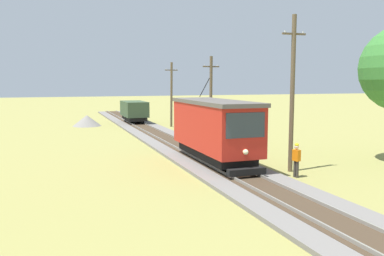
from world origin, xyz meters
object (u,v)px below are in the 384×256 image
Objects in this scene: utility_pole_near_tram at (292,93)px; freight_car at (134,111)px; track_worker at (296,158)px; gravel_pile at (87,121)px; utility_pole_far at (171,94)px; red_tram at (214,128)px; utility_pole_mid at (211,98)px.

freight_car is at bearing 96.91° from utility_pole_near_tram.
utility_pole_near_tram reaches higher than track_worker.
track_worker is at bearing -73.91° from gravel_pile.
track_worker is at bearing -91.15° from utility_pole_far.
utility_pole_near_tram is at bearing -90.00° from utility_pole_far.
track_worker is (2.80, -28.38, -0.57)m from freight_car.
red_tram is 9.41m from utility_pole_mid.
utility_pole_far is (3.28, 20.08, 1.37)m from red_tram.
utility_pole_far is 24.45m from track_worker.
utility_pole_far reaches higher than freight_car.
red_tram is 2.73× the size of gravel_pile.
gravel_pile is (-5.33, 23.92, -1.59)m from red_tram.
freight_car is 2.91× the size of track_worker.
utility_pole_mid is at bearing -60.49° from gravel_pile.
red_tram reaches higher than freight_car.
utility_pole_near_tram is 11.69m from utility_pole_mid.
red_tram is 20.39m from utility_pole_far.
utility_pole_mid is (3.28, 8.72, 1.36)m from red_tram.
track_worker is (-0.49, -24.31, -2.58)m from utility_pole_far.
freight_car is 28.52m from track_worker.
utility_pole_mid is at bearing -106.67° from track_worker.
freight_car is at bearing 128.85° from utility_pole_far.
utility_pole_far reaches higher than gravel_pile.
freight_car is 5.41m from gravel_pile.
red_tram is at bearing -89.99° from freight_car.
gravel_pile is at bearing 155.94° from utility_pole_far.
red_tram is 1.23× the size of utility_pole_mid.
red_tram is at bearing -110.61° from utility_pole_mid.
utility_pole_far is at bearing 90.00° from utility_pole_mid.
utility_pole_mid is 1.00× the size of utility_pole_far.
utility_pole_near_tram is 28.45m from gravel_pile.
red_tram is at bearing -99.28° from utility_pole_far.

